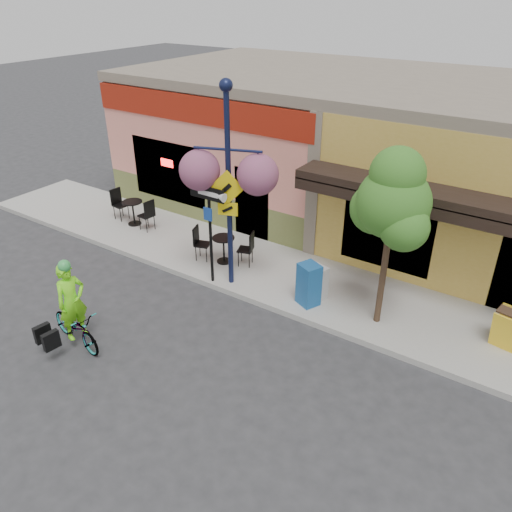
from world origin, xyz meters
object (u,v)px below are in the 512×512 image
(lamp_post, at_px, (229,190))
(newspaper_box_blue, at_px, (309,284))
(bicycle, at_px, (76,327))
(one_way_sign, at_px, (211,235))
(newspaper_box_grey, at_px, (318,283))
(street_tree, at_px, (388,240))
(building, at_px, (400,153))
(cyclist_rider, at_px, (74,311))

(lamp_post, distance_m, newspaper_box_blue, 2.96)
(bicycle, xyz_separation_m, one_way_sign, (0.99, 3.56, 1.03))
(newspaper_box_grey, distance_m, street_tree, 2.30)
(lamp_post, relative_size, newspaper_box_grey, 5.88)
(building, xyz_separation_m, one_way_sign, (-2.38, -6.85, -0.78))
(lamp_post, bearing_deg, bicycle, -131.09)
(newspaper_box_grey, bearing_deg, building, 105.18)
(building, bearing_deg, street_tree, -72.95)
(bicycle, relative_size, newspaper_box_blue, 1.57)
(lamp_post, height_order, newspaper_box_blue, lamp_post)
(building, xyz_separation_m, newspaper_box_blue, (0.21, -6.40, -1.56))
(cyclist_rider, height_order, newspaper_box_blue, cyclist_rider)
(one_way_sign, bearing_deg, street_tree, 9.66)
(bicycle, bearing_deg, building, -9.49)
(bicycle, height_order, cyclist_rider, cyclist_rider)
(street_tree, bearing_deg, lamp_post, -172.80)
(newspaper_box_blue, distance_m, street_tree, 2.30)
(building, xyz_separation_m, newspaper_box_grey, (0.28, -6.08, -1.66))
(newspaper_box_grey, bearing_deg, cyclist_rider, -117.22)
(newspaper_box_grey, relative_size, street_tree, 0.21)
(building, relative_size, lamp_post, 3.55)
(street_tree, bearing_deg, bicycle, -140.90)
(lamp_post, bearing_deg, street_tree, -13.19)
(newspaper_box_grey, xyz_separation_m, street_tree, (1.60, -0.06, 1.65))
(bicycle, relative_size, street_tree, 0.41)
(newspaper_box_blue, bearing_deg, lamp_post, -149.41)
(bicycle, distance_m, one_way_sign, 3.84)
(building, distance_m, street_tree, 6.42)
(street_tree, bearing_deg, one_way_sign, -170.55)
(cyclist_rider, bearing_deg, street_tree, -42.17)
(lamp_post, bearing_deg, newspaper_box_grey, -6.55)
(lamp_post, xyz_separation_m, one_way_sign, (-0.44, -0.23, -1.24))
(bicycle, height_order, newspaper_box_blue, newspaper_box_blue)
(lamp_post, relative_size, one_way_sign, 1.93)
(cyclist_rider, xyz_separation_m, one_way_sign, (0.94, 3.56, 0.59))
(bicycle, height_order, newspaper_box_grey, newspaper_box_grey)
(building, bearing_deg, bicycle, -107.95)
(newspaper_box_blue, xyz_separation_m, street_tree, (1.68, 0.26, 1.55))
(building, relative_size, cyclist_rider, 10.30)
(one_way_sign, distance_m, street_tree, 4.39)
(bicycle, height_order, lamp_post, lamp_post)
(lamp_post, distance_m, street_tree, 3.88)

